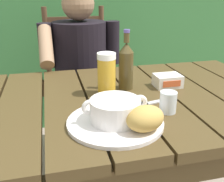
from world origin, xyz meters
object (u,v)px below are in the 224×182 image
object	(u,v)px
person_eating	(81,70)
bread_roll	(145,118)
beer_glass	(106,74)
water_glass_small	(168,102)
serving_plate	(115,122)
butter_tub	(168,81)
table_knife	(146,104)
beer_bottle	(126,65)
soup_bowl	(115,110)
chair_near_diner	(79,89)

from	to	relation	value
person_eating	bread_roll	world-z (taller)	person_eating
beer_glass	water_glass_small	bearing A→B (deg)	-51.18
serving_plate	water_glass_small	size ratio (longest dim) A/B	4.13
butter_tub	table_knife	distance (m)	0.22
butter_tub	bread_roll	bearing A→B (deg)	-123.40
serving_plate	beer_glass	world-z (taller)	beer_glass
person_eating	table_knife	world-z (taller)	person_eating
person_eating	beer_bottle	distance (m)	0.60
soup_bowl	beer_bottle	distance (m)	0.32
beer_bottle	person_eating	bearing A→B (deg)	101.82
chair_near_diner	butter_tub	world-z (taller)	chair_near_diner
serving_plate	butter_tub	distance (m)	0.41
butter_tub	beer_glass	bearing A→B (deg)	-174.81
beer_bottle	butter_tub	bearing A→B (deg)	-6.15
soup_bowl	chair_near_diner	bearing A→B (deg)	89.71
bread_roll	water_glass_small	xyz separation A→B (m)	(0.13, 0.12, -0.01)
bread_roll	table_knife	size ratio (longest dim) A/B	0.93
chair_near_diner	table_knife	bearing A→B (deg)	-81.62
soup_bowl	table_knife	world-z (taller)	soup_bowl
soup_bowl	bread_roll	bearing A→B (deg)	-49.40
serving_plate	beer_glass	bearing A→B (deg)	83.90
soup_bowl	table_knife	bearing A→B (deg)	37.98
beer_glass	table_knife	bearing A→B (deg)	-49.03
person_eating	serving_plate	distance (m)	0.86
bread_roll	butter_tub	size ratio (longest dim) A/B	1.23
beer_bottle	water_glass_small	bearing A→B (deg)	-73.63
bread_roll	beer_glass	size ratio (longest dim) A/B	0.82
water_glass_small	beer_bottle	bearing A→B (deg)	106.37
bread_roll	beer_glass	distance (m)	0.33
beer_glass	soup_bowl	bearing A→B (deg)	-96.10
beer_glass	beer_bottle	distance (m)	0.10
butter_tub	beer_bottle	bearing A→B (deg)	173.85
bread_roll	butter_tub	distance (m)	0.42
serving_plate	water_glass_small	bearing A→B (deg)	11.67
soup_bowl	serving_plate	bearing A→B (deg)	-100.62
beer_glass	beer_bottle	size ratio (longest dim) A/B	0.68
serving_plate	butter_tub	xyz separation A→B (m)	(0.30, 0.27, 0.02)
butter_tub	table_knife	xyz separation A→B (m)	(-0.16, -0.16, -0.02)
bread_roll	person_eating	bearing A→B (deg)	94.01
beer_glass	beer_bottle	bearing A→B (deg)	25.36
chair_near_diner	person_eating	distance (m)	0.28
person_eating	soup_bowl	distance (m)	0.86
water_glass_small	table_knife	distance (m)	0.09
butter_tub	table_knife	size ratio (longest dim) A/B	0.76
serving_plate	beer_bottle	xyz separation A→B (m)	(0.12, 0.29, 0.10)
chair_near_diner	bread_roll	size ratio (longest dim) A/B	7.73
soup_bowl	water_glass_small	bearing A→B (deg)	11.67
soup_bowl	butter_tub	bearing A→B (deg)	42.31
person_eating	soup_bowl	world-z (taller)	person_eating
person_eating	table_knife	size ratio (longest dim) A/B	8.12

